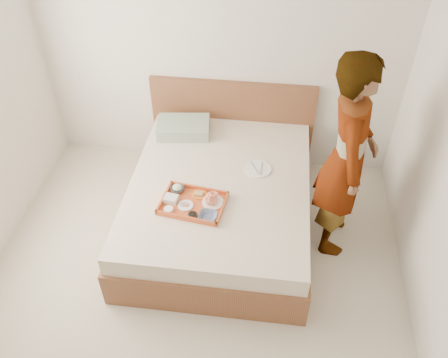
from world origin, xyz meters
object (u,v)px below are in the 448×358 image
bed (220,203)px  dinner_plate (258,169)px  tray (193,203)px  person (347,159)px

bed → dinner_plate: 0.46m
tray → dinner_plate: bearing=54.2°
bed → person: (1.02, -0.03, 0.65)m
bed → tray: tray is taller
dinner_plate → bed: bearing=-147.9°
tray → bed: bearing=68.7°
tray → dinner_plate: size_ratio=2.14×
bed → dinner_plate: (0.32, 0.20, 0.27)m
tray → dinner_plate: 0.72m
tray → person: person is taller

